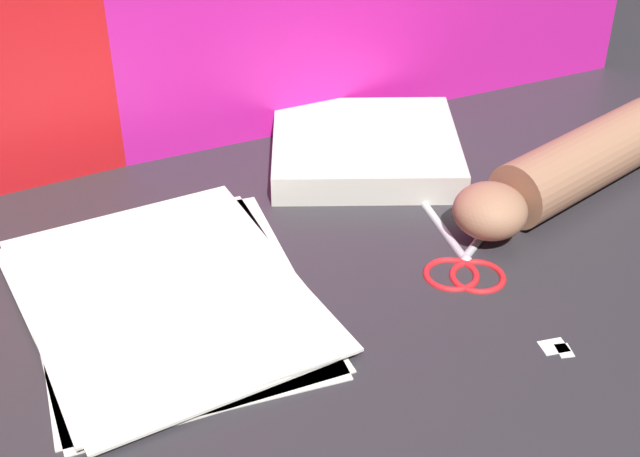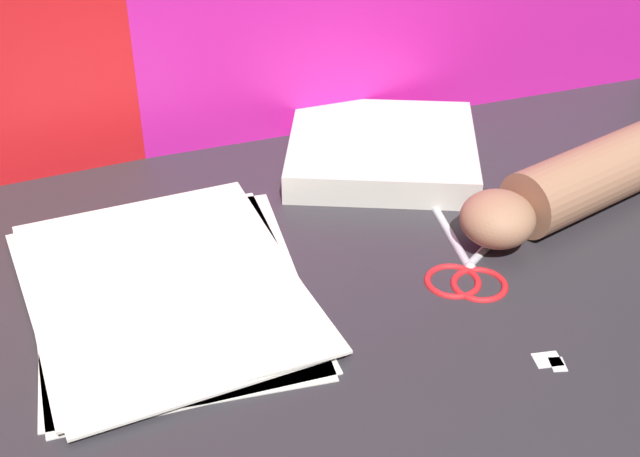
{
  "view_description": "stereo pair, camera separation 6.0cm",
  "coord_description": "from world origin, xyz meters",
  "px_view_note": "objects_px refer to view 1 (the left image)",
  "views": [
    {
      "loc": [
        -0.29,
        -0.61,
        0.53
      ],
      "look_at": [
        0.01,
        0.03,
        0.06
      ],
      "focal_mm": 50.0,
      "sensor_mm": 36.0,
      "label": 1
    },
    {
      "loc": [
        -0.23,
        -0.63,
        0.53
      ],
      "look_at": [
        0.01,
        0.03,
        0.06
      ],
      "focal_mm": 50.0,
      "sensor_mm": 36.0,
      "label": 2
    }
  ],
  "objects_px": {
    "paper_stack": "(168,298)",
    "scissors": "(465,259)",
    "hand_forearm": "(569,169)",
    "book_closed": "(365,148)"
  },
  "relations": [
    {
      "from": "paper_stack",
      "to": "scissors",
      "type": "relative_size",
      "value": 1.94
    },
    {
      "from": "hand_forearm",
      "to": "book_closed",
      "type": "bearing_deg",
      "value": 134.29
    },
    {
      "from": "book_closed",
      "to": "hand_forearm",
      "type": "bearing_deg",
      "value": -45.71
    },
    {
      "from": "scissors",
      "to": "hand_forearm",
      "type": "xyz_separation_m",
      "value": [
        0.17,
        0.06,
        0.03
      ]
    },
    {
      "from": "book_closed",
      "to": "scissors",
      "type": "relative_size",
      "value": 1.64
    },
    {
      "from": "scissors",
      "to": "paper_stack",
      "type": "bearing_deg",
      "value": 167.73
    },
    {
      "from": "paper_stack",
      "to": "scissors",
      "type": "distance_m",
      "value": 0.3
    },
    {
      "from": "paper_stack",
      "to": "hand_forearm",
      "type": "height_order",
      "value": "hand_forearm"
    },
    {
      "from": "book_closed",
      "to": "hand_forearm",
      "type": "xyz_separation_m",
      "value": [
        0.17,
        -0.17,
        0.02
      ]
    },
    {
      "from": "scissors",
      "to": "book_closed",
      "type": "bearing_deg",
      "value": 88.65
    }
  ]
}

